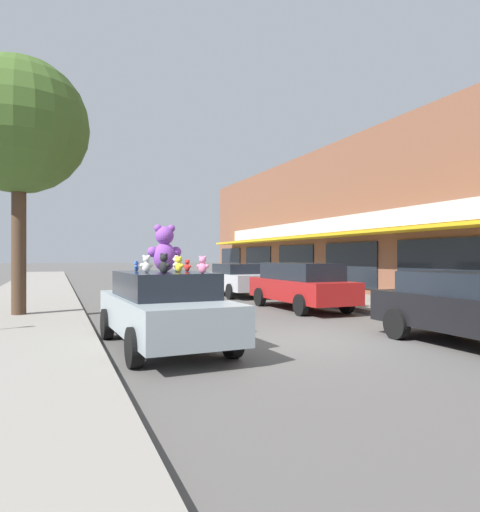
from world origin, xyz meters
name	(u,v)px	position (x,y,z in m)	size (l,w,h in m)	color
ground_plane	(300,340)	(0.00, 0.00, 0.00)	(260.00, 260.00, 0.00)	#514F4C
storefront_row	(471,221)	(15.00, 8.79, 3.61)	(16.18, 35.35, 7.23)	brown
plush_art_car	(163,307)	(-2.84, 0.28, 0.78)	(2.06, 4.55, 1.46)	#8C999E
teddy_bear_giant	(165,249)	(-2.73, 0.65, 1.91)	(0.71, 0.45, 0.94)	purple
teddy_bear_black	(164,264)	(-3.02, -0.59, 1.63)	(0.23, 0.26, 0.36)	black
teddy_bear_pink	(203,265)	(-2.39, -0.80, 1.61)	(0.22, 0.20, 0.31)	pink
teddy_bear_blue	(136,266)	(-3.25, 0.92, 1.56)	(0.12, 0.16, 0.21)	blue
teddy_bear_red	(187,266)	(-2.31, 0.46, 1.58)	(0.16, 0.17, 0.24)	red
teddy_bear_yellow	(179,265)	(-2.59, 0.06, 1.60)	(0.18, 0.22, 0.30)	yellow
teddy_bear_white	(146,264)	(-3.21, 0.03, 1.62)	(0.24, 0.15, 0.33)	white
teddy_bear_cream	(176,264)	(-2.60, 0.19, 1.62)	(0.20, 0.24, 0.32)	beige
parked_car_far_center	(300,284)	(2.78, 4.88, 0.84)	(1.82, 4.72, 1.55)	maroon
parked_car_far_right	(237,279)	(2.78, 10.55, 0.77)	(1.96, 4.63, 1.44)	#B7B7BC
street_tree	(19,127)	(-5.73, 5.65, 5.39)	(3.78, 3.78, 7.16)	#473323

